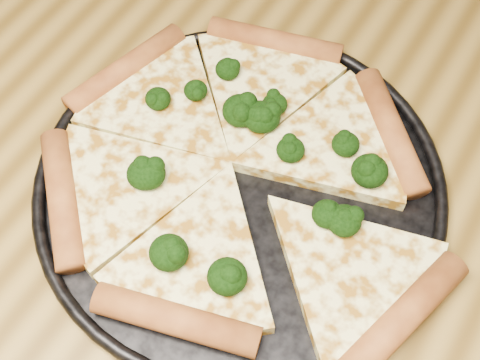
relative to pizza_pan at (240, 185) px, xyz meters
The scene contains 3 objects.
pizza_pan is the anchor object (origin of this frame).
pizza 0.01m from the pizza_pan, 133.22° to the left, with size 0.38×0.34×0.03m.
broccoli_florets 0.02m from the pizza_pan, 88.68° to the left, with size 0.22×0.21×0.02m.
Camera 1 is at (0.08, -0.13, 1.27)m, focal length 51.37 mm.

